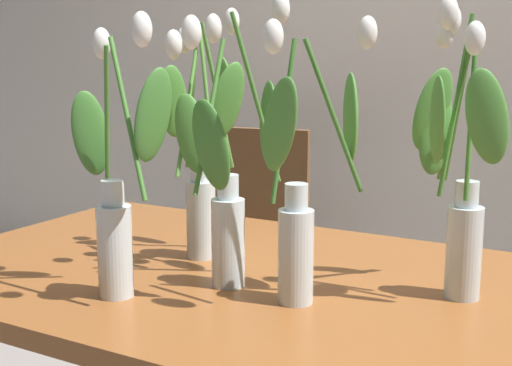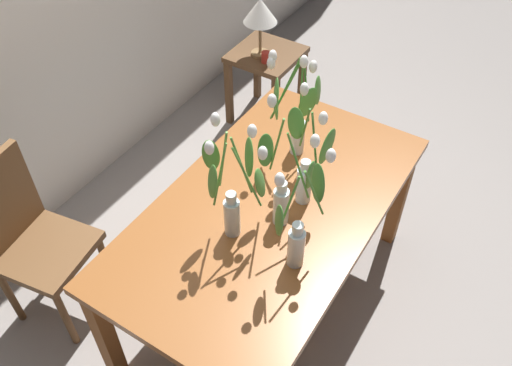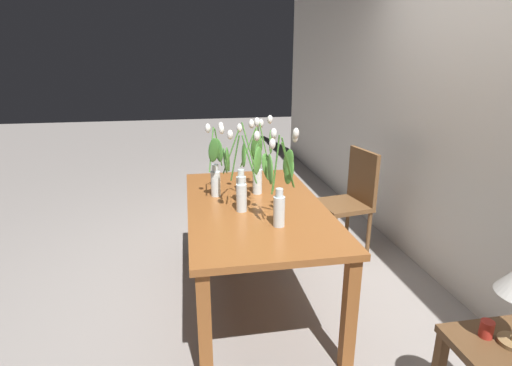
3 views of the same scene
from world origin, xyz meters
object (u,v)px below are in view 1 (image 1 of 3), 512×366
tulip_vase_0 (303,206)px  tulip_vase_3 (457,175)px  dining_table (272,319)px  tulip_vase_4 (232,198)px  dining_chair (250,237)px  tulip_vase_1 (202,155)px  tulip_vase_2 (117,203)px

tulip_vase_0 → tulip_vase_3: tulip_vase_3 is taller
dining_table → tulip_vase_4: size_ratio=2.74×
tulip_vase_4 → dining_chair: size_ratio=0.63×
dining_table → tulip_vase_4: bearing=-117.3°
dining_table → tulip_vase_0: size_ratio=3.00×
tulip_vase_4 → tulip_vase_1: bearing=139.7°
tulip_vase_1 → tulip_vase_2: 0.30m
dining_table → tulip_vase_2: 0.42m
dining_chair → tulip_vase_2: bearing=-71.8°
dining_table → tulip_vase_4: tulip_vase_4 is taller
tulip_vase_2 → tulip_vase_3: size_ratio=0.94×
tulip_vase_1 → tulip_vase_2: bearing=-90.2°
tulip_vase_0 → tulip_vase_2: tulip_vase_2 is taller
tulip_vase_1 → dining_chair: size_ratio=0.61×
tulip_vase_4 → tulip_vase_0: bearing=-6.0°
dining_table → tulip_vase_1: (-0.21, 0.05, 0.33)m
tulip_vase_2 → dining_chair: bearing=108.2°
tulip_vase_2 → dining_table: bearing=49.4°
tulip_vase_1 → tulip_vase_3: tulip_vase_1 is taller
dining_table → tulip_vase_4: (-0.05, -0.09, 0.28)m
tulip_vase_0 → tulip_vase_4: tulip_vase_4 is taller
dining_chair → dining_table: bearing=-57.8°
tulip_vase_2 → tulip_vase_3: tulip_vase_3 is taller
dining_table → dining_chair: size_ratio=1.72×
dining_table → tulip_vase_2: size_ratio=2.98×
tulip_vase_3 → tulip_vase_2: bearing=-149.9°
tulip_vase_2 → tulip_vase_1: bearing=89.8°
tulip_vase_2 → tulip_vase_4: size_ratio=0.92×
dining_chair → tulip_vase_4: bearing=-61.9°
tulip_vase_1 → tulip_vase_3: (0.56, 0.03, -0.00)m
tulip_vase_4 → tulip_vase_2: bearing=-136.4°
tulip_vase_1 → tulip_vase_4: tulip_vase_4 is taller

